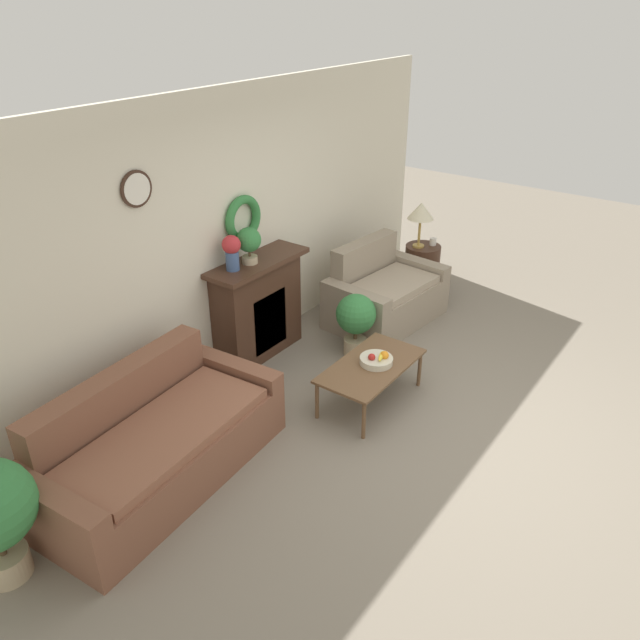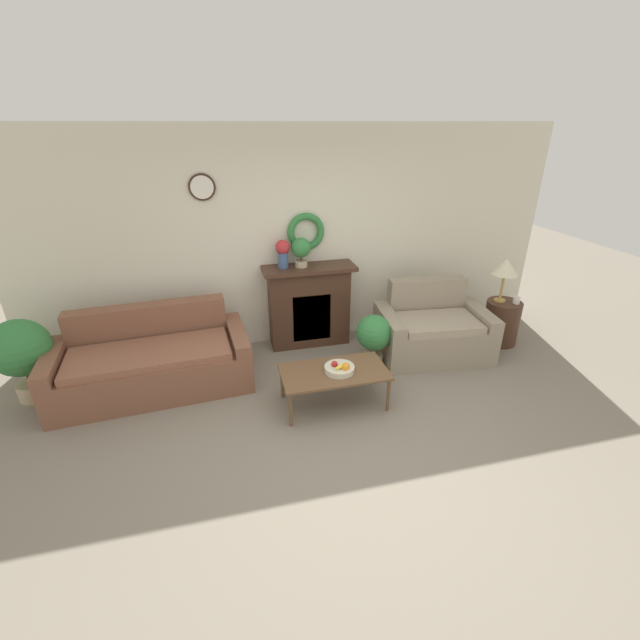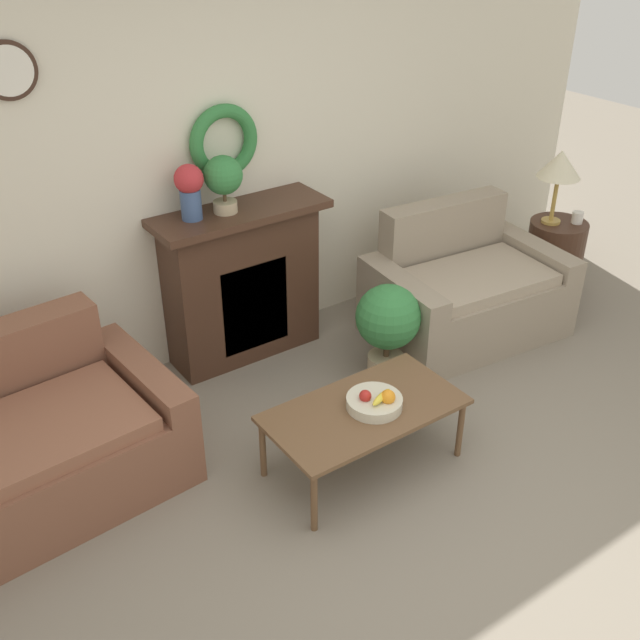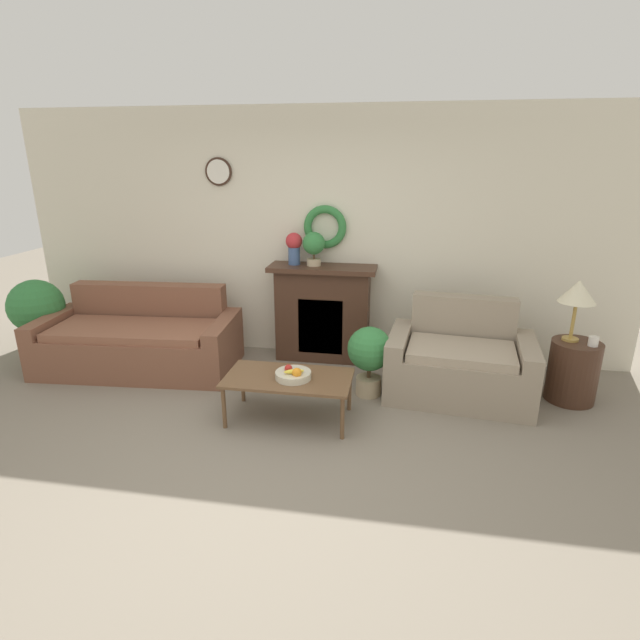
{
  "view_description": "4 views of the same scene",
  "coord_description": "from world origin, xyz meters",
  "views": [
    {
      "loc": [
        -4.14,
        -1.67,
        3.43
      ],
      "look_at": [
        -0.09,
        1.28,
        0.76
      ],
      "focal_mm": 35.0,
      "sensor_mm": 36.0,
      "label": 1
    },
    {
      "loc": [
        -1.0,
        -2.78,
        2.69
      ],
      "look_at": [
        0.06,
        1.48,
        0.65
      ],
      "focal_mm": 24.0,
      "sensor_mm": 36.0,
      "label": 2
    },
    {
      "loc": [
        -2.01,
        -1.72,
        2.86
      ],
      "look_at": [
        0.13,
        1.34,
        0.65
      ],
      "focal_mm": 42.0,
      "sensor_mm": 36.0,
      "label": 3
    },
    {
      "loc": [
        0.98,
        -3.0,
        2.21
      ],
      "look_at": [
        0.21,
        1.38,
        0.73
      ],
      "focal_mm": 28.0,
      "sensor_mm": 36.0,
      "label": 4
    }
  ],
  "objects": [
    {
      "name": "coffee_table",
      "position": [
        0.04,
        0.79,
        0.37
      ],
      "size": [
        1.08,
        0.57,
        0.4
      ],
      "color": "brown",
      "rests_on": "ground_plane"
    },
    {
      "name": "couch_left",
      "position": [
        -1.8,
        1.62,
        0.3
      ],
      "size": [
        2.11,
        1.11,
        0.85
      ],
      "rotation": [
        0.0,
        0.0,
        0.08
      ],
      "color": "brown",
      "rests_on": "ground_plane"
    },
    {
      "name": "loveseat_right",
      "position": [
        1.53,
        1.54,
        0.32
      ],
      "size": [
        1.41,
        0.99,
        0.9
      ],
      "rotation": [
        0.0,
        0.0,
        -0.1
      ],
      "color": "gray",
      "rests_on": "ground_plane"
    },
    {
      "name": "table_lamp",
      "position": [
        2.51,
        1.64,
        1.03
      ],
      "size": [
        0.32,
        0.32,
        0.57
      ],
      "color": "#B28E42",
      "rests_on": "side_table_by_loveseat"
    },
    {
      "name": "vase_on_mantel_left",
      "position": [
        -0.22,
        2.2,
        1.27
      ],
      "size": [
        0.18,
        0.18,
        0.34
      ],
      "color": "#3D5684",
      "rests_on": "fireplace"
    },
    {
      "name": "mug",
      "position": [
        2.66,
        1.52,
        0.62
      ],
      "size": [
        0.08,
        0.08,
        0.09
      ],
      "color": "silver",
      "rests_on": "side_table_by_loveseat"
    },
    {
      "name": "fireplace",
      "position": [
        0.1,
        2.2,
        0.54
      ],
      "size": [
        1.15,
        0.41,
        1.07
      ],
      "color": "#42281C",
      "rests_on": "ground_plane"
    },
    {
      "name": "potted_plant_floor_by_loveseat",
      "position": [
        0.68,
        1.38,
        0.42
      ],
      "size": [
        0.42,
        0.42,
        0.68
      ],
      "color": "tan",
      "rests_on": "ground_plane"
    },
    {
      "name": "potted_plant_floor_by_couch",
      "position": [
        -3.04,
        1.67,
        0.57
      ],
      "size": [
        0.59,
        0.59,
        0.9
      ],
      "color": "tan",
      "rests_on": "ground_plane"
    },
    {
      "name": "potted_plant_on_mantel",
      "position": [
        0.0,
        2.18,
        1.29
      ],
      "size": [
        0.24,
        0.24,
        0.36
      ],
      "color": "tan",
      "rests_on": "fireplace"
    },
    {
      "name": "wall_back",
      "position": [
        -0.0,
        2.4,
        1.35
      ],
      "size": [
        6.8,
        0.15,
        2.7
      ],
      "color": "beige",
      "rests_on": "ground_plane"
    },
    {
      "name": "side_table_by_loveseat",
      "position": [
        2.56,
        1.59,
        0.29
      ],
      "size": [
        0.44,
        0.44,
        0.58
      ],
      "color": "#42281C",
      "rests_on": "ground_plane"
    },
    {
      "name": "ground_plane",
      "position": [
        0.0,
        0.0,
        0.0
      ],
      "size": [
        16.0,
        16.0,
        0.0
      ],
      "primitive_type": "plane",
      "color": "gray"
    },
    {
      "name": "fruit_bowl",
      "position": [
        0.09,
        0.76,
        0.44
      ],
      "size": [
        0.31,
        0.31,
        0.12
      ],
      "color": "beige",
      "rests_on": "coffee_table"
    }
  ]
}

